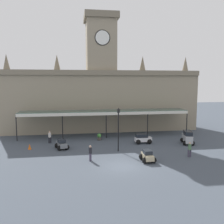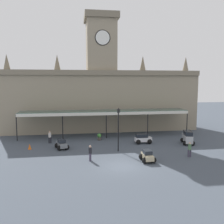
{
  "view_description": "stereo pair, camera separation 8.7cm",
  "coord_description": "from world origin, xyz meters",
  "px_view_note": "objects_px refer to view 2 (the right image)",
  "views": [
    {
      "loc": [
        -4.71,
        -23.07,
        8.28
      ],
      "look_at": [
        0.0,
        6.89,
        4.56
      ],
      "focal_mm": 39.48,
      "sensor_mm": 36.0,
      "label": 1
    },
    {
      "loc": [
        -4.62,
        -23.08,
        8.28
      ],
      "look_at": [
        0.0,
        6.89,
        4.56
      ],
      "focal_mm": 39.48,
      "sensor_mm": 36.0,
      "label": 2
    }
  ],
  "objects_px": {
    "car_silver_van": "(188,138)",
    "pedestrian_crossing_forecourt": "(90,152)",
    "car_beige_sedan": "(147,157)",
    "pedestrian_beside_cars": "(190,149)",
    "pedestrian_near_entrance": "(50,137)",
    "planter_forecourt_centre": "(99,137)",
    "traffic_cone": "(30,147)",
    "car_white_estate": "(143,139)",
    "victorian_lamppost": "(118,125)",
    "car_grey_sedan": "(62,145)"
  },
  "relations": [
    {
      "from": "car_silver_van",
      "to": "pedestrian_crossing_forecourt",
      "type": "height_order",
      "value": "car_silver_van"
    },
    {
      "from": "car_beige_sedan",
      "to": "pedestrian_beside_cars",
      "type": "relative_size",
      "value": 1.24
    },
    {
      "from": "car_beige_sedan",
      "to": "pedestrian_near_entrance",
      "type": "relative_size",
      "value": 1.24
    },
    {
      "from": "pedestrian_crossing_forecourt",
      "to": "planter_forecourt_centre",
      "type": "bearing_deg",
      "value": 78.23
    },
    {
      "from": "car_beige_sedan",
      "to": "traffic_cone",
      "type": "bearing_deg",
      "value": 152.88
    },
    {
      "from": "car_silver_van",
      "to": "pedestrian_beside_cars",
      "type": "height_order",
      "value": "car_silver_van"
    },
    {
      "from": "car_white_estate",
      "to": "pedestrian_beside_cars",
      "type": "bearing_deg",
      "value": -62.79
    },
    {
      "from": "car_beige_sedan",
      "to": "victorian_lamppost",
      "type": "height_order",
      "value": "victorian_lamppost"
    },
    {
      "from": "pedestrian_crossing_forecourt",
      "to": "victorian_lamppost",
      "type": "distance_m",
      "value": 5.32
    },
    {
      "from": "car_grey_sedan",
      "to": "traffic_cone",
      "type": "distance_m",
      "value": 3.94
    },
    {
      "from": "pedestrian_near_entrance",
      "to": "traffic_cone",
      "type": "xyz_separation_m",
      "value": [
        -2.18,
        -2.76,
        -0.56
      ]
    },
    {
      "from": "car_beige_sedan",
      "to": "pedestrian_crossing_forecourt",
      "type": "relative_size",
      "value": 1.24
    },
    {
      "from": "car_silver_van",
      "to": "car_white_estate",
      "type": "distance_m",
      "value": 5.95
    },
    {
      "from": "pedestrian_beside_cars",
      "to": "traffic_cone",
      "type": "bearing_deg",
      "value": 161.91
    },
    {
      "from": "car_grey_sedan",
      "to": "car_white_estate",
      "type": "distance_m",
      "value": 10.79
    },
    {
      "from": "pedestrian_beside_cars",
      "to": "planter_forecourt_centre",
      "type": "distance_m",
      "value": 13.07
    },
    {
      "from": "pedestrian_beside_cars",
      "to": "pedestrian_near_entrance",
      "type": "height_order",
      "value": "same"
    },
    {
      "from": "planter_forecourt_centre",
      "to": "victorian_lamppost",
      "type": "bearing_deg",
      "value": -74.25
    },
    {
      "from": "car_silver_van",
      "to": "pedestrian_crossing_forecourt",
      "type": "distance_m",
      "value": 14.33
    },
    {
      "from": "car_grey_sedan",
      "to": "pedestrian_near_entrance",
      "type": "xyz_separation_m",
      "value": [
        -1.74,
        3.12,
        0.41
      ]
    },
    {
      "from": "car_beige_sedan",
      "to": "car_white_estate",
      "type": "xyz_separation_m",
      "value": [
        1.64,
        7.44,
        0.06
      ]
    },
    {
      "from": "pedestrian_near_entrance",
      "to": "victorian_lamppost",
      "type": "height_order",
      "value": "victorian_lamppost"
    },
    {
      "from": "car_grey_sedan",
      "to": "traffic_cone",
      "type": "bearing_deg",
      "value": 174.78
    },
    {
      "from": "car_grey_sedan",
      "to": "planter_forecourt_centre",
      "type": "bearing_deg",
      "value": 37.08
    },
    {
      "from": "car_grey_sedan",
      "to": "car_white_estate",
      "type": "height_order",
      "value": "car_white_estate"
    },
    {
      "from": "traffic_cone",
      "to": "planter_forecourt_centre",
      "type": "bearing_deg",
      "value": 21.14
    },
    {
      "from": "pedestrian_near_entrance",
      "to": "car_grey_sedan",
      "type": "bearing_deg",
      "value": -60.87
    },
    {
      "from": "car_beige_sedan",
      "to": "victorian_lamppost",
      "type": "distance_m",
      "value": 5.55
    },
    {
      "from": "car_white_estate",
      "to": "pedestrian_crossing_forecourt",
      "type": "bearing_deg",
      "value": -139.71
    },
    {
      "from": "pedestrian_near_entrance",
      "to": "planter_forecourt_centre",
      "type": "distance_m",
      "value": 6.87
    },
    {
      "from": "car_grey_sedan",
      "to": "pedestrian_crossing_forecourt",
      "type": "bearing_deg",
      "value": -58.81
    },
    {
      "from": "traffic_cone",
      "to": "car_white_estate",
      "type": "bearing_deg",
      "value": 3.01
    },
    {
      "from": "car_beige_sedan",
      "to": "pedestrian_near_entrance",
      "type": "height_order",
      "value": "pedestrian_near_entrance"
    },
    {
      "from": "car_silver_van",
      "to": "victorian_lamppost",
      "type": "height_order",
      "value": "victorian_lamppost"
    },
    {
      "from": "pedestrian_beside_cars",
      "to": "planter_forecourt_centre",
      "type": "bearing_deg",
      "value": 134.04
    },
    {
      "from": "car_grey_sedan",
      "to": "pedestrian_beside_cars",
      "type": "bearing_deg",
      "value": -21.39
    },
    {
      "from": "car_white_estate",
      "to": "pedestrian_near_entrance",
      "type": "height_order",
      "value": "pedestrian_near_entrance"
    },
    {
      "from": "car_white_estate",
      "to": "planter_forecourt_centre",
      "type": "xyz_separation_m",
      "value": [
        -5.65,
        2.71,
        -0.07
      ]
    },
    {
      "from": "pedestrian_near_entrance",
      "to": "traffic_cone",
      "type": "height_order",
      "value": "pedestrian_near_entrance"
    },
    {
      "from": "pedestrian_crossing_forecourt",
      "to": "victorian_lamppost",
      "type": "height_order",
      "value": "victorian_lamppost"
    },
    {
      "from": "pedestrian_crossing_forecourt",
      "to": "planter_forecourt_centre",
      "type": "xyz_separation_m",
      "value": [
        1.9,
        9.11,
        -0.42
      ]
    },
    {
      "from": "pedestrian_crossing_forecourt",
      "to": "traffic_cone",
      "type": "height_order",
      "value": "pedestrian_crossing_forecourt"
    },
    {
      "from": "car_beige_sedan",
      "to": "traffic_cone",
      "type": "distance_m",
      "value": 14.62
    },
    {
      "from": "traffic_cone",
      "to": "car_grey_sedan",
      "type": "bearing_deg",
      "value": -5.22
    },
    {
      "from": "car_grey_sedan",
      "to": "pedestrian_beside_cars",
      "type": "distance_m",
      "value": 15.21
    },
    {
      "from": "car_beige_sedan",
      "to": "pedestrian_beside_cars",
      "type": "bearing_deg",
      "value": 8.51
    },
    {
      "from": "car_grey_sedan",
      "to": "car_silver_van",
      "type": "bearing_deg",
      "value": -0.32
    },
    {
      "from": "victorian_lamppost",
      "to": "traffic_cone",
      "type": "xyz_separation_m",
      "value": [
        -10.67,
        2.43,
        -2.88
      ]
    },
    {
      "from": "planter_forecourt_centre",
      "to": "car_silver_van",
      "type": "bearing_deg",
      "value": -18.93
    },
    {
      "from": "pedestrian_crossing_forecourt",
      "to": "car_beige_sedan",
      "type": "bearing_deg",
      "value": -10.02
    }
  ]
}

